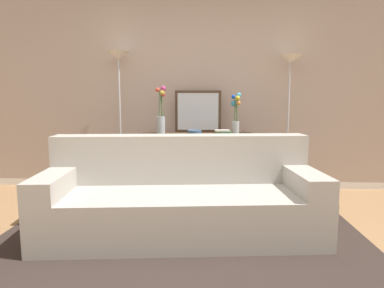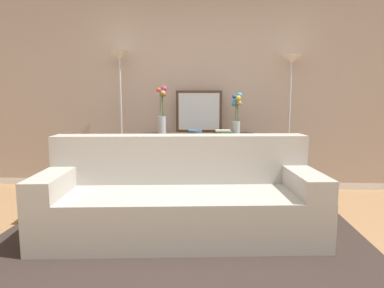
% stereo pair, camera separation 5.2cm
% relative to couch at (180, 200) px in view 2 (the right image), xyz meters
% --- Properties ---
extents(ground_plane, '(16.00, 16.00, 0.02)m').
position_rel_couch_xyz_m(ground_plane, '(0.01, -0.62, -0.32)').
color(ground_plane, '#9E754C').
extents(back_wall, '(12.00, 0.15, 2.78)m').
position_rel_couch_xyz_m(back_wall, '(0.01, 1.68, 1.08)').
color(back_wall, white).
rests_on(back_wall, ground).
extents(area_rug, '(3.26, 1.96, 0.01)m').
position_rel_couch_xyz_m(area_rug, '(0.01, -0.16, -0.31)').
color(area_rug, '#332823').
rests_on(area_rug, ground).
extents(couch, '(2.49, 1.11, 0.88)m').
position_rel_couch_xyz_m(couch, '(0.00, 0.00, 0.00)').
color(couch, '#ADA89E').
rests_on(couch, ground).
extents(console_table, '(1.41, 0.39, 0.79)m').
position_rel_couch_xyz_m(console_table, '(0.11, 1.29, 0.24)').
color(console_table, '#473323').
rests_on(console_table, ground).
extents(floor_lamp_left, '(0.28, 0.28, 1.83)m').
position_rel_couch_xyz_m(floor_lamp_left, '(-0.91, 1.38, 1.13)').
color(floor_lamp_left, silver).
rests_on(floor_lamp_left, ground).
extents(floor_lamp_right, '(0.28, 0.28, 1.77)m').
position_rel_couch_xyz_m(floor_lamp_right, '(1.26, 1.38, 1.08)').
color(floor_lamp_right, silver).
rests_on(floor_lamp_right, ground).
extents(wall_mirror, '(0.61, 0.02, 0.55)m').
position_rel_couch_xyz_m(wall_mirror, '(0.11, 1.45, 0.75)').
color(wall_mirror, '#473323').
rests_on(wall_mirror, console_table).
extents(vase_tall_flowers, '(0.13, 0.11, 0.61)m').
position_rel_couch_xyz_m(vase_tall_flowers, '(-0.36, 1.31, 0.70)').
color(vase_tall_flowers, silver).
rests_on(vase_tall_flowers, console_table).
extents(vase_short_flowers, '(0.13, 0.12, 0.52)m').
position_rel_couch_xyz_m(vase_short_flowers, '(0.59, 1.30, 0.72)').
color(vase_short_flowers, silver).
rests_on(vase_short_flowers, console_table).
extents(fruit_bowl, '(0.18, 0.18, 0.06)m').
position_rel_couch_xyz_m(fruit_bowl, '(0.07, 1.16, 0.50)').
color(fruit_bowl, '#4C7093').
rests_on(fruit_bowl, console_table).
extents(book_stack, '(0.22, 0.16, 0.06)m').
position_rel_couch_xyz_m(book_stack, '(0.42, 1.16, 0.50)').
color(book_stack, '#B77F33').
rests_on(book_stack, console_table).
extents(book_row_under_console, '(0.39, 0.18, 0.13)m').
position_rel_couch_xyz_m(book_row_under_console, '(-0.26, 1.29, -0.25)').
color(book_row_under_console, '#2D2D33').
rests_on(book_row_under_console, ground).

